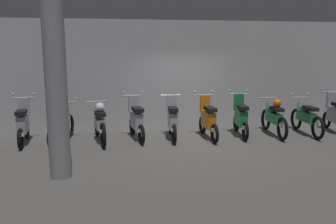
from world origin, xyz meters
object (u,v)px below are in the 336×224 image
(motorbike_slot_5, at_px, (208,119))
(motorbike_slot_3, at_px, (136,120))
(motorbike_slot_0, at_px, (23,123))
(motorbike_slot_1, at_px, (62,125))
(motorbike_slot_8, at_px, (306,117))
(motorbike_slot_6, at_px, (241,118))
(motorbike_slot_7, at_px, (274,117))
(motorbike_slot_2, at_px, (100,122))
(motorbike_slot_4, at_px, (172,120))
(motorbike_slot_9, at_px, (335,115))
(support_pillar, at_px, (56,90))

(motorbike_slot_5, bearing_deg, motorbike_slot_3, 174.40)
(motorbike_slot_0, bearing_deg, motorbike_slot_1, -6.35)
(motorbike_slot_1, distance_m, motorbike_slot_8, 6.91)
(motorbike_slot_8, bearing_deg, motorbike_slot_6, 177.57)
(motorbike_slot_5, distance_m, motorbike_slot_7, 1.98)
(motorbike_slot_0, xyz_separation_m, motorbike_slot_1, (1.00, -0.11, -0.04))
(motorbike_slot_0, height_order, motorbike_slot_7, motorbike_slot_0)
(motorbike_slot_2, relative_size, motorbike_slot_4, 1.15)
(motorbike_slot_2, distance_m, motorbike_slot_9, 6.92)
(motorbike_slot_5, bearing_deg, motorbike_slot_2, 179.12)
(motorbike_slot_6, xyz_separation_m, motorbike_slot_9, (2.96, 0.05, 0.00))
(motorbike_slot_2, height_order, motorbike_slot_4, motorbike_slot_4)
(motorbike_slot_7, bearing_deg, motorbike_slot_6, 177.25)
(motorbike_slot_6, height_order, support_pillar, support_pillar)
(motorbike_slot_2, relative_size, motorbike_slot_6, 1.15)
(motorbike_slot_1, bearing_deg, support_pillar, -82.02)
(motorbike_slot_1, bearing_deg, motorbike_slot_8, -0.17)
(motorbike_slot_5, bearing_deg, support_pillar, -144.74)
(motorbike_slot_0, bearing_deg, motorbike_slot_9, -0.00)
(motorbike_slot_2, distance_m, support_pillar, 2.89)
(support_pillar, bearing_deg, motorbike_slot_0, 116.70)
(motorbike_slot_2, xyz_separation_m, motorbike_slot_7, (4.94, 0.03, 0.00))
(motorbike_slot_4, bearing_deg, support_pillar, -134.45)
(motorbike_slot_4, relative_size, support_pillar, 0.50)
(motorbike_slot_6, height_order, motorbike_slot_9, same)
(motorbike_slot_3, distance_m, motorbike_slot_4, 1.00)
(motorbike_slot_3, xyz_separation_m, motorbike_slot_7, (3.96, -0.11, -0.00))
(motorbike_slot_7, height_order, motorbike_slot_8, motorbike_slot_8)
(motorbike_slot_1, height_order, motorbike_slot_7, motorbike_slot_1)
(motorbike_slot_2, bearing_deg, motorbike_slot_9, 1.06)
(motorbike_slot_1, height_order, motorbike_slot_2, motorbike_slot_1)
(motorbike_slot_0, height_order, motorbike_slot_8, motorbike_slot_0)
(motorbike_slot_4, relative_size, motorbike_slot_9, 1.01)
(motorbike_slot_0, relative_size, motorbike_slot_7, 0.86)
(motorbike_slot_5, height_order, support_pillar, support_pillar)
(motorbike_slot_7, xyz_separation_m, motorbike_slot_8, (0.99, -0.04, -0.03))
(motorbike_slot_1, relative_size, motorbike_slot_6, 1.15)
(motorbike_slot_3, xyz_separation_m, motorbike_slot_6, (2.97, -0.07, 0.00))
(motorbike_slot_1, xyz_separation_m, support_pillar, (0.36, -2.59, 1.18))
(motorbike_slot_0, relative_size, motorbike_slot_6, 1.00)
(motorbike_slot_1, relative_size, motorbike_slot_9, 1.16)
(motorbike_slot_4, height_order, motorbike_slot_5, motorbike_slot_5)
(motorbike_slot_4, xyz_separation_m, motorbike_slot_6, (1.98, 0.01, 0.00))
(motorbike_slot_4, xyz_separation_m, support_pillar, (-2.60, -2.65, 1.15))
(motorbike_slot_2, height_order, motorbike_slot_6, motorbike_slot_6)
(motorbike_slot_0, xyz_separation_m, motorbike_slot_3, (2.96, 0.02, 0.00))
(motorbike_slot_3, height_order, motorbike_slot_8, motorbike_slot_3)
(motorbike_slot_0, distance_m, motorbike_slot_3, 2.96)
(motorbike_slot_5, relative_size, motorbike_slot_8, 0.86)
(motorbike_slot_9, height_order, support_pillar, support_pillar)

